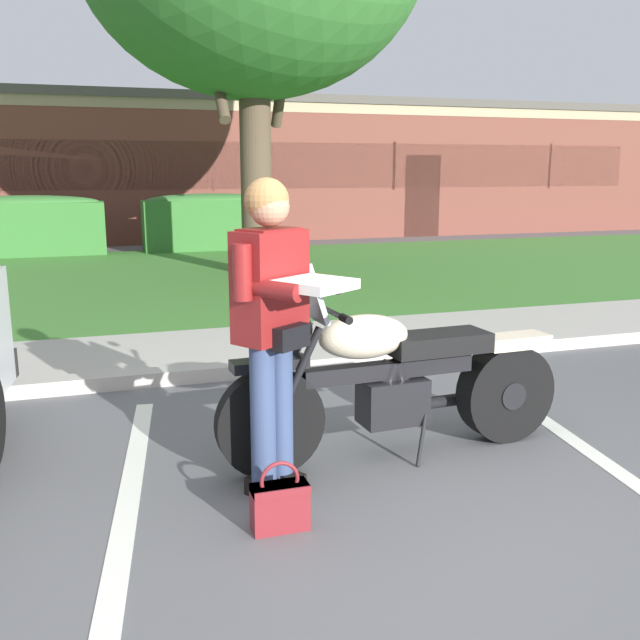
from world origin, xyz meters
TOP-DOWN VIEW (x-y plane):
  - ground_plane at (0.00, 0.00)m, footprint 140.00×140.00m
  - curb_strip at (0.00, 2.89)m, footprint 60.00×0.20m
  - concrete_walk at (0.00, 3.74)m, footprint 60.00×1.50m
  - grass_lawn at (0.00, 8.45)m, footprint 60.00×7.92m
  - stall_stripe_0 at (-1.42, 0.20)m, footprint 0.69×4.38m
  - stall_stripe_1 at (1.41, 0.20)m, footprint 0.69×4.38m
  - motorcycle at (0.34, 0.91)m, footprint 2.24×0.82m
  - rider_person at (-0.57, 0.63)m, footprint 0.61×0.67m
  - handbag at (-0.65, 0.23)m, footprint 0.28×0.13m
  - hedge_left at (-2.64, 12.34)m, footprint 2.99×0.90m
  - hedge_center_left at (1.00, 12.34)m, footprint 2.78×0.90m
  - brick_building at (1.39, 19.11)m, footprint 27.69×10.10m

SIDE VIEW (x-z plane):
  - ground_plane at x=0.00m, z-range 0.00..0.00m
  - stall_stripe_0 at x=-1.42m, z-range 0.00..0.01m
  - stall_stripe_1 at x=1.41m, z-range 0.00..0.01m
  - grass_lawn at x=0.00m, z-range 0.00..0.06m
  - concrete_walk at x=0.00m, z-range 0.00..0.08m
  - curb_strip at x=0.00m, z-range 0.00..0.12m
  - handbag at x=-0.65m, z-range -0.04..0.32m
  - motorcycle at x=0.34m, z-range -0.14..1.12m
  - hedge_left at x=-2.64m, z-range 0.03..1.27m
  - hedge_center_left at x=1.00m, z-range 0.03..1.27m
  - rider_person at x=-0.57m, z-range 0.15..1.86m
  - brick_building at x=1.39m, z-range 0.00..3.53m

